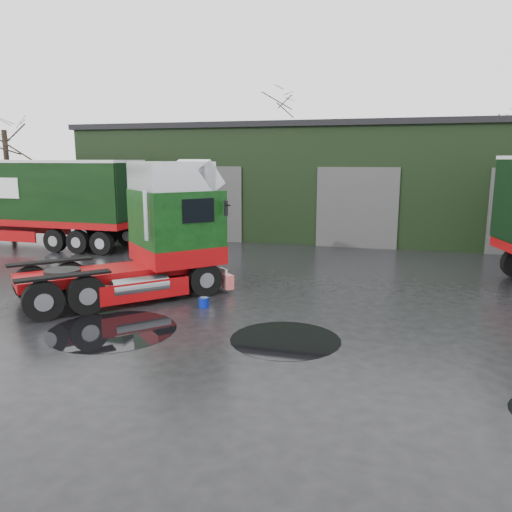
{
  "coord_description": "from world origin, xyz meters",
  "views": [
    {
      "loc": [
        3.9,
        -11.25,
        4.42
      ],
      "look_at": [
        0.13,
        2.1,
        1.7
      ],
      "focal_mm": 35.0,
      "sensor_mm": 36.0,
      "label": 1
    }
  ],
  "objects_px": {
    "warehouse": "(366,180)",
    "tree_back_b": "(483,167)",
    "tree_back_a": "(276,154)",
    "wash_bucket": "(204,302)",
    "trailer_left": "(12,203)",
    "hero_tractor": "(117,231)",
    "tree_left": "(7,161)"
  },
  "relations": [
    {
      "from": "warehouse",
      "to": "tree_left",
      "type": "height_order",
      "value": "tree_left"
    },
    {
      "from": "trailer_left",
      "to": "wash_bucket",
      "type": "bearing_deg",
      "value": -118.62
    },
    {
      "from": "warehouse",
      "to": "wash_bucket",
      "type": "xyz_separation_m",
      "value": [
        -3.56,
        -17.73,
        -3.01
      ]
    },
    {
      "from": "wash_bucket",
      "to": "tree_back_a",
      "type": "relative_size",
      "value": 0.03
    },
    {
      "from": "hero_tractor",
      "to": "tree_left",
      "type": "xyz_separation_m",
      "value": [
        -12.5,
        9.53,
        2.06
      ]
    },
    {
      "from": "trailer_left",
      "to": "tree_back_b",
      "type": "height_order",
      "value": "tree_back_b"
    },
    {
      "from": "warehouse",
      "to": "tree_back_b",
      "type": "height_order",
      "value": "tree_back_b"
    },
    {
      "from": "tree_left",
      "to": "tree_back_a",
      "type": "distance_m",
      "value": 21.1
    },
    {
      "from": "hero_tractor",
      "to": "warehouse",
      "type": "bearing_deg",
      "value": 113.09
    },
    {
      "from": "hero_tractor",
      "to": "wash_bucket",
      "type": "height_order",
      "value": "hero_tractor"
    },
    {
      "from": "hero_tractor",
      "to": "trailer_left",
      "type": "bearing_deg",
      "value": -171.88
    },
    {
      "from": "wash_bucket",
      "to": "tree_back_b",
      "type": "height_order",
      "value": "tree_back_b"
    },
    {
      "from": "hero_tractor",
      "to": "tree_back_b",
      "type": "bearing_deg",
      "value": 105.66
    },
    {
      "from": "warehouse",
      "to": "tree_left",
      "type": "bearing_deg",
      "value": -157.17
    },
    {
      "from": "tree_back_a",
      "to": "wash_bucket",
      "type": "bearing_deg",
      "value": -80.9
    },
    {
      "from": "trailer_left",
      "to": "tree_back_b",
      "type": "xyz_separation_m",
      "value": [
        25.14,
        20.0,
        1.56
      ]
    },
    {
      "from": "tree_left",
      "to": "trailer_left",
      "type": "bearing_deg",
      "value": -47.01
    },
    {
      "from": "warehouse",
      "to": "tree_left",
      "type": "xyz_separation_m",
      "value": [
        -19.0,
        -8.0,
        1.09
      ]
    },
    {
      "from": "tree_back_b",
      "to": "warehouse",
      "type": "bearing_deg",
      "value": -128.66
    },
    {
      "from": "warehouse",
      "to": "hero_tractor",
      "type": "relative_size",
      "value": 4.6
    },
    {
      "from": "wash_bucket",
      "to": "tree_back_b",
      "type": "relative_size",
      "value": 0.04
    },
    {
      "from": "trailer_left",
      "to": "tree_left",
      "type": "relative_size",
      "value": 1.66
    },
    {
      "from": "warehouse",
      "to": "tree_left",
      "type": "relative_size",
      "value": 3.81
    },
    {
      "from": "wash_bucket",
      "to": "tree_back_b",
      "type": "xyz_separation_m",
      "value": [
        11.56,
        27.73,
        3.6
      ]
    },
    {
      "from": "hero_tractor",
      "to": "tree_back_b",
      "type": "height_order",
      "value": "tree_back_b"
    },
    {
      "from": "trailer_left",
      "to": "tree_back_a",
      "type": "height_order",
      "value": "tree_back_a"
    },
    {
      "from": "tree_back_a",
      "to": "tree_back_b",
      "type": "bearing_deg",
      "value": 0.0
    },
    {
      "from": "warehouse",
      "to": "hero_tractor",
      "type": "xyz_separation_m",
      "value": [
        -6.5,
        -17.53,
        -0.97
      ]
    },
    {
      "from": "warehouse",
      "to": "wash_bucket",
      "type": "height_order",
      "value": "warehouse"
    },
    {
      "from": "trailer_left",
      "to": "tree_back_a",
      "type": "bearing_deg",
      "value": -23.52
    },
    {
      "from": "trailer_left",
      "to": "hero_tractor",
      "type": "bearing_deg",
      "value": -124.28
    },
    {
      "from": "warehouse",
      "to": "tree_back_a",
      "type": "relative_size",
      "value": 3.41
    }
  ]
}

